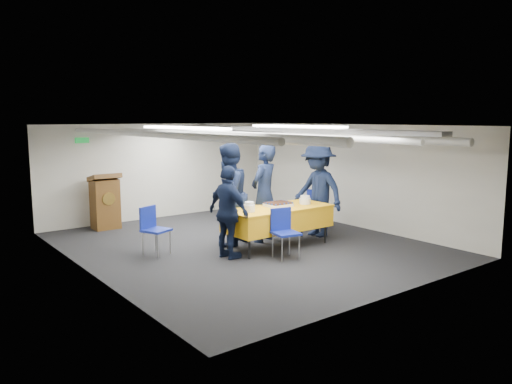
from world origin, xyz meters
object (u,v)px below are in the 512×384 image
Objects in this scene: chair_left at (153,225)px; sailor_c at (229,212)px; chair_near at (284,228)px; sailor_b at (228,195)px; chair_right at (314,206)px; sheet_cake at (278,204)px; sailor_d at (318,190)px; serving_table at (278,218)px; podium at (105,201)px; sailor_a at (264,193)px.

sailor_c is (0.95, -1.04, 0.28)m from chair_left.
sailor_b is (-0.27, 1.32, 0.45)m from chair_near.
sailor_c reaches higher than chair_left.
chair_right is 2.90m from sailor_c.
sheet_cake is 0.25× the size of sailor_b.
chair_right is 1.00× the size of chair_left.
serving_table is at bearing -83.80° from sailor_d.
sailor_b is (-2.26, 0.03, 0.45)m from chair_right.
sheet_cake is 0.30× the size of sailor_c.
sailor_c is (0.85, -3.61, 0.20)m from podium.
chair_near is (-0.39, -0.62, -0.03)m from serving_table.
chair_left is 0.44× the size of sailor_b.
serving_table is at bearing -93.25° from sailor_c.
serving_table is at bearing -157.04° from chair_right.
sailor_a is 0.75m from sailor_b.
sailor_d is at bearing 9.52° from serving_table.
sailor_c is (-1.23, -0.13, 0.00)m from sheet_cake.
sailor_d is at bearing 7.18° from sheet_cake.
chair_left is (-2.12, 0.97, -0.03)m from serving_table.
sailor_b is at bearing 101.43° from chair_near.
chair_near reaches higher than sheet_cake.
chair_left is (-0.10, -2.58, -0.08)m from podium.
sailor_a is (0.02, 0.46, 0.16)m from sheet_cake.
sailor_a is 1.39m from sailor_c.
chair_right is at bearing 21.82° from sheet_cake.
chair_left is 1.43m from sailor_c.
sailor_c is at bearing 3.45° from sailor_a.
sailor_a is at bearing -108.23° from sailor_d.
chair_left reaches higher than sheet_cake.
chair_near is at bearing -146.98° from chair_right.
sheet_cake is at bearing 56.78° from chair_near.
podium is 3.17m from sailor_b.
sailor_d reaches higher than serving_table.
chair_right is 0.53× the size of sailor_c.
sailor_c is at bearing -176.75° from serving_table.
chair_right is (1.55, 0.62, -0.28)m from sheet_cake.
sailor_c is at bearing -76.83° from podium.
sailor_a is 1.21m from sailor_d.
sailor_a is 1.00× the size of sailor_d.
chair_near is 1.00× the size of chair_left.
sailor_b is at bearing -64.28° from podium.
podium reaches higher than chair_near.
podium is 0.64× the size of sailor_b.
serving_table is 2.41× the size of chair_near.
podium is at bearing 87.75° from chair_left.
chair_near is 1.30m from sailor_a.
sailor_d reaches higher than podium.
podium reaches higher than chair_left.
sailor_b reaches higher than sheet_cake.
sailor_c reaches higher than sheet_cake.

